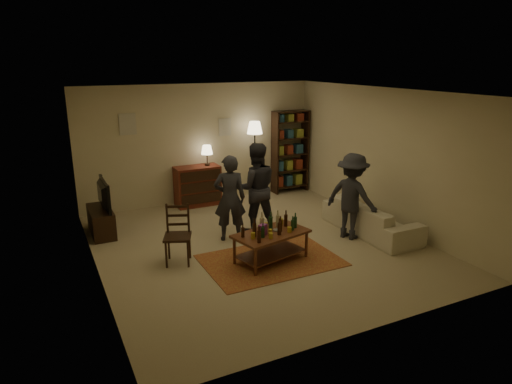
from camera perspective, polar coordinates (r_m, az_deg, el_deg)
floor at (r=8.26m, az=0.34°, el=-6.63°), size 6.00×6.00×0.00m
room_shell at (r=10.26m, az=-10.46°, el=8.18°), size 6.00×6.00×6.00m
rug at (r=7.66m, az=1.87°, el=-8.52°), size 2.20×1.50×0.01m
coffee_table at (r=7.49m, az=1.88°, el=-5.54°), size 1.34×0.92×0.84m
dining_chair at (r=7.54m, az=-9.76°, el=-4.94°), size 0.56×0.56×0.99m
tv_stand at (r=9.12m, az=-18.83°, el=-2.72°), size 0.40×1.00×1.06m
dresser at (r=10.42m, az=-7.27°, el=0.91°), size 1.00×0.50×1.36m
bookshelf at (r=11.34m, az=4.28°, el=5.16°), size 0.90×0.34×2.02m
floor_lamp at (r=10.65m, az=-0.16°, el=7.36°), size 0.36×0.36×1.83m
sofa at (r=8.99m, az=14.18°, el=-3.12°), size 0.81×2.08×0.61m
person_left at (r=8.26m, az=-3.29°, el=-0.78°), size 0.67×0.54×1.59m
person_right at (r=8.64m, az=-0.07°, el=0.49°), size 0.99×0.86×1.73m
person_by_sofa at (r=8.53m, az=11.91°, el=-0.55°), size 0.94×1.18×1.60m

